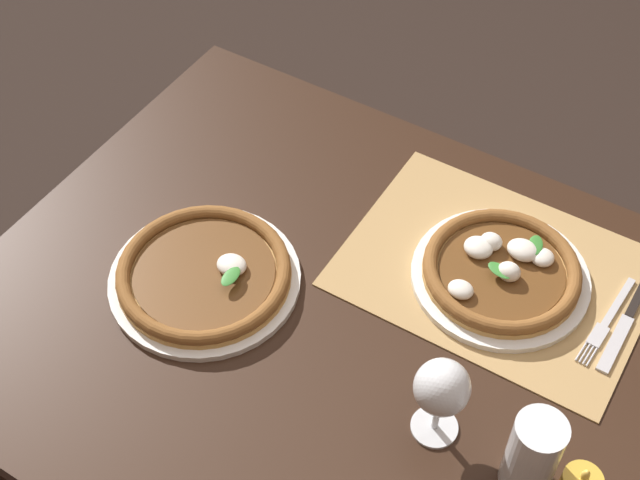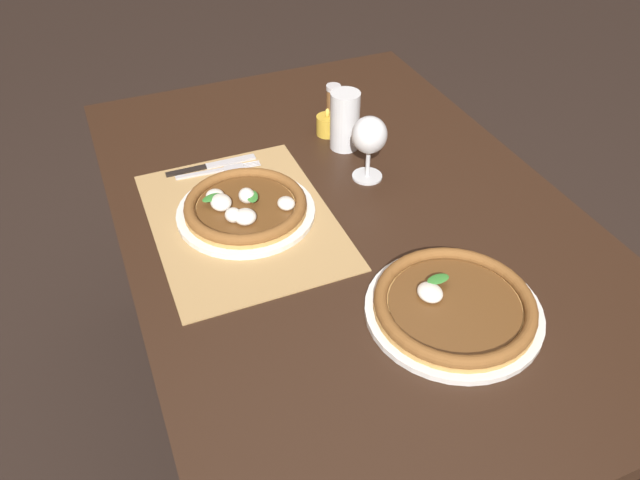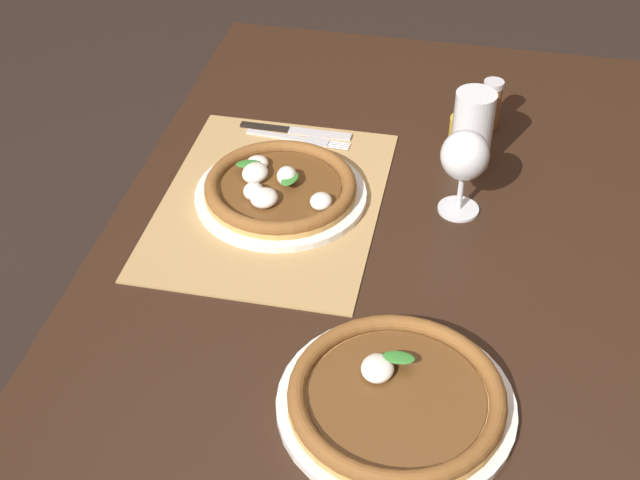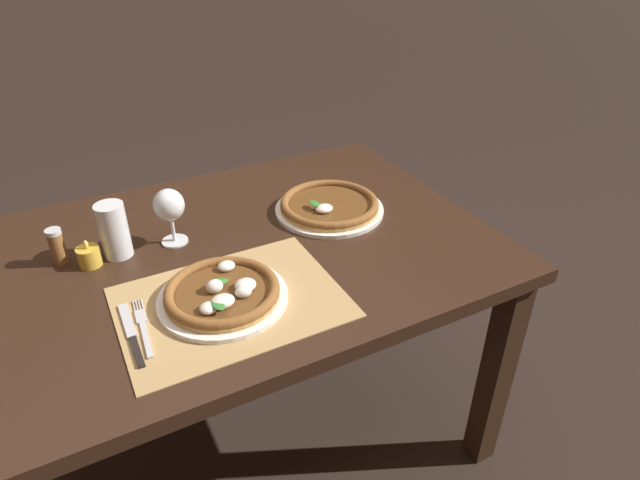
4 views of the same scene
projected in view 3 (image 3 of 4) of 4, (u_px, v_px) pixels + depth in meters
dining_table at (391, 283)px, 1.51m from camera, size 1.41×0.95×0.74m
paper_placemat at (271, 202)px, 1.53m from camera, size 0.49×0.37×0.00m
pizza_near at (280, 189)px, 1.52m from camera, size 0.30×0.30×0.05m
pizza_far at (396, 398)px, 1.17m from camera, size 0.32×0.32×0.04m
wine_glass at (465, 159)px, 1.44m from camera, size 0.08×0.08×0.16m
pint_glass at (472, 131)px, 1.57m from camera, size 0.07×0.07×0.15m
fork at (298, 139)px, 1.67m from camera, size 0.03×0.20×0.00m
knife at (296, 131)px, 1.69m from camera, size 0.02×0.22×0.01m
votive_candle at (464, 131)px, 1.66m from camera, size 0.06×0.06×0.07m
pepper_shaker at (491, 104)px, 1.68m from camera, size 0.04×0.04×0.10m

